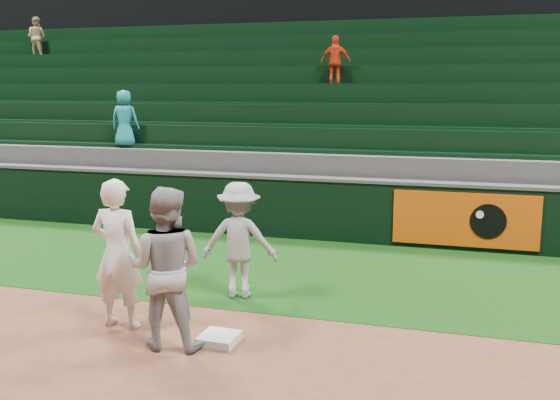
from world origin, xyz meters
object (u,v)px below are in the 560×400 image
object	(u,v)px
first_base	(219,338)
baserunner	(166,268)
first_baseman	(118,254)
base_coach	(239,240)

from	to	relation	value
first_base	baserunner	bearing A→B (deg)	-155.15
first_baseman	base_coach	world-z (taller)	first_baseman
first_base	first_baseman	xyz separation A→B (m)	(-1.39, 0.14, 0.90)
first_base	first_baseman	distance (m)	1.66
baserunner	base_coach	bearing A→B (deg)	-103.27
baserunner	base_coach	xyz separation A→B (m)	(0.22, 1.87, -0.10)
first_base	first_baseman	size ratio (longest dim) A/B	0.23
baserunner	base_coach	distance (m)	1.89
baserunner	first_base	bearing A→B (deg)	-161.81
first_base	base_coach	world-z (taller)	base_coach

